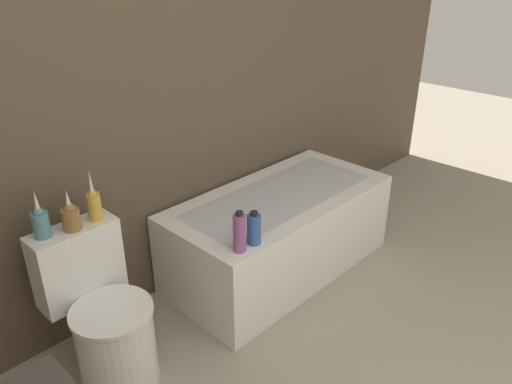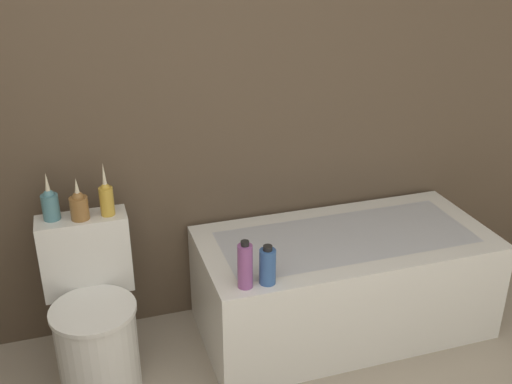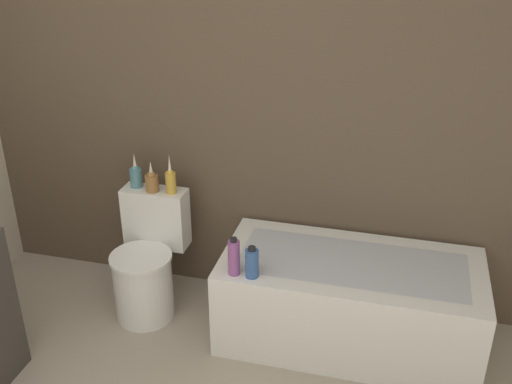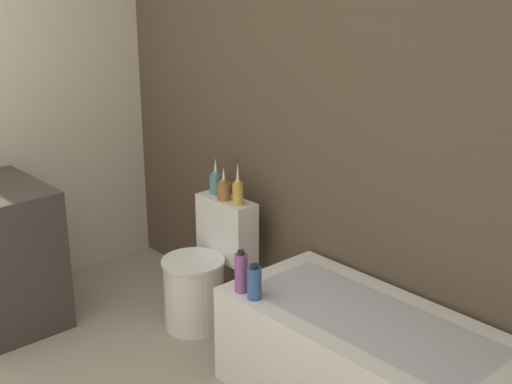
{
  "view_description": "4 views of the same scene",
  "coord_description": "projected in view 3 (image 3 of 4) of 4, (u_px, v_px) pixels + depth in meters",
  "views": [
    {
      "loc": [
        -1.13,
        0.11,
        1.82
      ],
      "look_at": [
        0.42,
        1.61,
        0.77
      ],
      "focal_mm": 35.0,
      "sensor_mm": 36.0,
      "label": 1
    },
    {
      "loc": [
        -0.32,
        -0.43,
        1.89
      ],
      "look_at": [
        0.31,
        1.54,
        0.95
      ],
      "focal_mm": 42.0,
      "sensor_mm": 36.0,
      "label": 2
    },
    {
      "loc": [
        1.04,
        -0.93,
        2.26
      ],
      "look_at": [
        0.38,
        1.61,
        0.98
      ],
      "focal_mm": 42.0,
      "sensor_mm": 36.0,
      "label": 3
    },
    {
      "loc": [
        2.63,
        -0.45,
        2.09
      ],
      "look_at": [
        0.26,
        1.69,
        0.99
      ],
      "focal_mm": 50.0,
      "sensor_mm": 36.0,
      "label": 4
    }
  ],
  "objects": [
    {
      "name": "vase_gold",
      "position": [
        136.0,
        175.0,
        3.54
      ],
      "size": [
        0.07,
        0.07,
        0.21
      ],
      "color": "teal",
      "rests_on": "toilet"
    },
    {
      "name": "bathtub",
      "position": [
        349.0,
        301.0,
        3.33
      ],
      "size": [
        1.41,
        0.67,
        0.51
      ],
      "color": "white",
      "rests_on": "ground"
    },
    {
      "name": "vase_silver",
      "position": [
        152.0,
        181.0,
        3.49
      ],
      "size": [
        0.08,
        0.08,
        0.19
      ],
      "color": "olive",
      "rests_on": "toilet"
    },
    {
      "name": "toilet",
      "position": [
        147.0,
        265.0,
        3.56
      ],
      "size": [
        0.39,
        0.51,
        0.73
      ],
      "color": "white",
      "rests_on": "ground"
    },
    {
      "name": "wall_back_tiled",
      "position": [
        218.0,
        89.0,
        3.4
      ],
      "size": [
        6.4,
        0.06,
        2.6
      ],
      "color": "brown",
      "rests_on": "ground_plane"
    },
    {
      "name": "shampoo_bottle_tall",
      "position": [
        234.0,
        257.0,
        3.08
      ],
      "size": [
        0.06,
        0.06,
        0.21
      ],
      "color": "#8C4C8C",
      "rests_on": "bathtub"
    },
    {
      "name": "shampoo_bottle_short",
      "position": [
        252.0,
        263.0,
        3.06
      ],
      "size": [
        0.07,
        0.07,
        0.18
      ],
      "color": "#335999",
      "rests_on": "bathtub"
    },
    {
      "name": "vase_bronze",
      "position": [
        171.0,
        180.0,
        3.46
      ],
      "size": [
        0.06,
        0.06,
        0.24
      ],
      "color": "gold",
      "rests_on": "toilet"
    }
  ]
}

